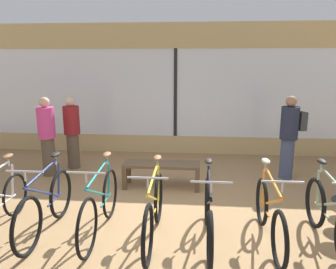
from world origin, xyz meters
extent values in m
plane|color=#99754C|center=(0.00, 0.00, 0.00)|extent=(24.00, 24.00, 0.00)
cube|color=tan|center=(0.00, 3.63, 0.23)|extent=(12.00, 0.08, 0.45)
cube|color=white|center=(0.00, 3.63, 1.52)|extent=(12.00, 0.04, 2.15)
cube|color=tan|center=(0.00, 3.63, 2.90)|extent=(12.00, 0.08, 0.60)
cube|color=black|center=(0.00, 3.60, 1.52)|extent=(0.08, 0.02, 2.15)
torus|color=black|center=(-2.19, -0.06, 0.33)|extent=(0.04, 0.65, 0.65)
cylinder|color=#BCBCC1|center=(-2.19, -0.10, 0.57)|extent=(0.03, 0.11, 0.49)
cylinder|color=#BCBCC1|center=(-2.19, -0.28, 0.33)|extent=(0.03, 0.46, 0.03)
cylinder|color=#B2B2B7|center=(-2.19, -0.14, 0.88)|extent=(0.02, 0.02, 0.14)
ellipsoid|color=brown|center=(-2.19, -0.14, 0.96)|extent=(0.11, 0.22, 0.06)
torus|color=black|center=(-1.47, -0.04, 0.37)|extent=(0.05, 0.73, 0.73)
torus|color=black|center=(-1.47, -1.04, 0.37)|extent=(0.05, 0.73, 0.73)
cylinder|color=navy|center=(-1.47, -0.58, 0.61)|extent=(0.03, 0.93, 0.51)
cylinder|color=navy|center=(-1.47, -0.08, 0.61)|extent=(0.03, 0.11, 0.49)
cylinder|color=navy|center=(-1.47, -0.55, 0.88)|extent=(0.03, 0.85, 0.10)
cylinder|color=navy|center=(-1.47, -0.27, 0.37)|extent=(0.03, 0.45, 0.03)
cylinder|color=#B2B2B7|center=(-1.47, -0.12, 0.92)|extent=(0.02, 0.02, 0.14)
ellipsoid|color=black|center=(-1.47, -0.12, 1.00)|extent=(0.11, 0.22, 0.06)
cylinder|color=#B2B2B7|center=(-1.47, -0.98, 0.98)|extent=(0.02, 0.02, 0.12)
cylinder|color=#ADADB2|center=(-1.47, -0.98, 1.04)|extent=(0.46, 0.02, 0.02)
torus|color=black|center=(-0.74, 0.02, 0.37)|extent=(0.04, 0.73, 0.73)
torus|color=black|center=(-0.74, -1.02, 0.37)|extent=(0.04, 0.73, 0.73)
cylinder|color=#1E7A7F|center=(-0.74, -0.54, 0.61)|extent=(0.03, 0.98, 0.51)
cylinder|color=#1E7A7F|center=(-0.74, -0.02, 0.61)|extent=(0.03, 0.11, 0.49)
cylinder|color=#1E7A7F|center=(-0.74, -0.51, 0.88)|extent=(0.03, 0.91, 0.10)
cylinder|color=#1E7A7F|center=(-0.74, -0.21, 0.37)|extent=(0.03, 0.47, 0.03)
cylinder|color=#B2B2B7|center=(-0.74, -0.06, 0.92)|extent=(0.02, 0.02, 0.14)
ellipsoid|color=brown|center=(-0.74, -0.06, 1.00)|extent=(0.11, 0.22, 0.06)
cylinder|color=#B2B2B7|center=(-0.74, -0.96, 0.98)|extent=(0.02, 0.02, 0.12)
cylinder|color=#ADADB2|center=(-0.74, -0.96, 1.04)|extent=(0.46, 0.02, 0.02)
torus|color=black|center=(0.00, -0.07, 0.36)|extent=(0.05, 0.73, 0.73)
torus|color=black|center=(0.00, -1.12, 0.36)|extent=(0.05, 0.73, 0.73)
cylinder|color=gold|center=(0.00, -0.64, 0.60)|extent=(0.03, 0.98, 0.51)
cylinder|color=gold|center=(0.00, -0.11, 0.60)|extent=(0.03, 0.11, 0.49)
cylinder|color=gold|center=(0.00, -0.61, 0.88)|extent=(0.03, 0.91, 0.10)
cylinder|color=gold|center=(0.00, -0.31, 0.36)|extent=(0.03, 0.48, 0.03)
cylinder|color=#B2B2B7|center=(0.00, -0.15, 0.91)|extent=(0.02, 0.02, 0.14)
ellipsoid|color=brown|center=(0.00, -0.15, 0.99)|extent=(0.11, 0.22, 0.06)
cylinder|color=#B2B2B7|center=(0.00, -1.06, 0.97)|extent=(0.02, 0.02, 0.12)
cylinder|color=#ADADB2|center=(0.00, -1.06, 1.03)|extent=(0.46, 0.02, 0.02)
torus|color=black|center=(0.70, -0.07, 0.34)|extent=(0.05, 0.68, 0.68)
torus|color=black|center=(0.70, -1.12, 0.34)|extent=(0.05, 0.68, 0.68)
cylinder|color=black|center=(0.70, -0.64, 0.58)|extent=(0.03, 0.98, 0.51)
cylinder|color=black|center=(0.70, -0.11, 0.58)|extent=(0.03, 0.11, 0.49)
cylinder|color=black|center=(0.70, -0.61, 0.85)|extent=(0.03, 0.91, 0.10)
cylinder|color=black|center=(0.70, -0.31, 0.34)|extent=(0.03, 0.47, 0.03)
cylinder|color=#B2B2B7|center=(0.70, -0.15, 0.89)|extent=(0.02, 0.02, 0.14)
ellipsoid|color=black|center=(0.70, -0.15, 0.97)|extent=(0.11, 0.22, 0.06)
cylinder|color=#B2B2B7|center=(0.70, -1.06, 0.95)|extent=(0.02, 0.02, 0.12)
cylinder|color=#ADADB2|center=(0.70, -1.06, 1.01)|extent=(0.46, 0.02, 0.02)
torus|color=black|center=(1.48, -0.01, 0.34)|extent=(0.05, 0.68, 0.68)
torus|color=black|center=(1.48, -1.05, 0.34)|extent=(0.05, 0.68, 0.68)
cylinder|color=orange|center=(1.48, -0.57, 0.58)|extent=(0.03, 0.97, 0.51)
cylinder|color=orange|center=(1.48, -0.05, 0.58)|extent=(0.03, 0.11, 0.49)
cylinder|color=orange|center=(1.48, -0.54, 0.85)|extent=(0.03, 0.90, 0.10)
cylinder|color=orange|center=(1.48, -0.25, 0.34)|extent=(0.03, 0.47, 0.03)
cylinder|color=#B2B2B7|center=(1.48, -0.09, 0.89)|extent=(0.02, 0.02, 0.14)
ellipsoid|color=#B2A893|center=(1.48, -0.09, 0.97)|extent=(0.11, 0.22, 0.06)
cylinder|color=#B2B2B7|center=(1.48, -0.99, 0.95)|extent=(0.02, 0.02, 0.12)
cylinder|color=#ADADB2|center=(1.48, -0.99, 1.01)|extent=(0.46, 0.02, 0.02)
torus|color=black|center=(2.22, -0.01, 0.35)|extent=(0.06, 0.71, 0.71)
cylinder|color=gray|center=(2.22, -0.59, 0.59)|extent=(0.03, 1.00, 0.51)
cylinder|color=gray|center=(2.22, -0.05, 0.59)|extent=(0.03, 0.11, 0.49)
cylinder|color=gray|center=(2.22, -0.56, 0.87)|extent=(0.03, 0.93, 0.10)
cylinder|color=gray|center=(2.22, -0.26, 0.35)|extent=(0.03, 0.48, 0.03)
cylinder|color=#B2B2B7|center=(2.22, -0.09, 0.90)|extent=(0.02, 0.02, 0.14)
ellipsoid|color=black|center=(2.22, -0.09, 0.98)|extent=(0.11, 0.22, 0.06)
cube|color=brown|center=(-0.10, 1.25, 0.44)|extent=(1.40, 0.44, 0.05)
cube|color=brown|center=(-0.76, 1.07, 0.21)|extent=(0.08, 0.08, 0.42)
cube|color=brown|center=(0.56, 1.07, 0.21)|extent=(0.08, 0.08, 0.42)
cube|color=brown|center=(-0.76, 1.43, 0.21)|extent=(0.08, 0.08, 0.42)
cube|color=brown|center=(0.56, 1.43, 0.21)|extent=(0.08, 0.08, 0.42)
cylinder|color=#424C6B|center=(2.33, 1.97, 0.40)|extent=(0.32, 0.32, 0.81)
cylinder|color=#23283D|center=(2.33, 1.97, 1.12)|extent=(0.42, 0.42, 0.64)
sphere|color=#9E7051|center=(2.33, 1.97, 1.55)|extent=(0.21, 0.21, 0.21)
cube|color=#38383D|center=(2.57, 2.03, 1.16)|extent=(0.20, 0.27, 0.36)
cylinder|color=brown|center=(-2.14, 2.23, 0.38)|extent=(0.35, 0.35, 0.76)
cylinder|color=maroon|center=(-2.14, 2.23, 1.07)|extent=(0.46, 0.46, 0.60)
sphere|color=beige|center=(-2.14, 2.23, 1.47)|extent=(0.20, 0.20, 0.20)
cylinder|color=brown|center=(-2.47, 1.72, 0.39)|extent=(0.27, 0.27, 0.79)
cylinder|color=#D13D84|center=(-2.47, 1.72, 1.10)|extent=(0.35, 0.35, 0.62)
sphere|color=tan|center=(-2.47, 1.72, 1.51)|extent=(0.20, 0.20, 0.20)
camera|label=1|loc=(0.52, -4.47, 2.30)|focal=35.00mm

